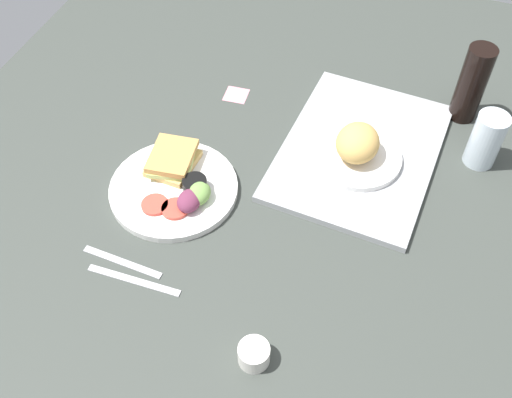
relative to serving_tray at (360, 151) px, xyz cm
name	(u,v)px	position (x,y,z in cm)	size (l,w,h in cm)	color
ground_plane	(246,205)	(21.34, -19.58, -2.30)	(190.00, 150.00, 3.00)	#383D38
serving_tray	(360,151)	(0.00, 0.00, 0.00)	(45.00, 33.00, 1.60)	#9EA0A3
bread_plate_near	(357,149)	(3.40, -0.25, 4.05)	(19.47, 19.47, 8.76)	white
plate_with_salad	(176,184)	(23.34, -34.55, 0.95)	(27.38, 27.38, 5.40)	white
drinking_glass	(486,140)	(-6.82, 25.52, 5.69)	(6.84, 6.84, 12.97)	silver
soda_bottle	(472,84)	(-20.61, 20.09, 8.80)	(6.40, 6.40, 19.20)	black
espresso_cup	(254,354)	(54.40, -6.05, 1.20)	(5.60, 5.60, 4.00)	silver
fork	(122,262)	(44.01, -36.96, -0.55)	(17.00, 1.40, 0.50)	#B7B7BC
knife	(134,280)	(47.01, -32.96, -0.55)	(19.00, 1.40, 0.50)	#B7B7BC
sticky_note	(236,95)	(-9.63, -33.36, -0.74)	(5.60, 5.60, 0.12)	pink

